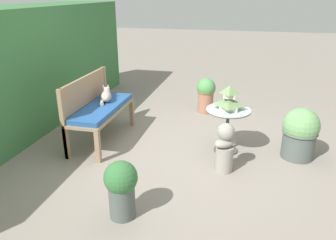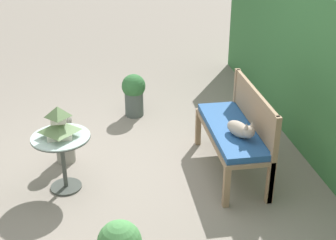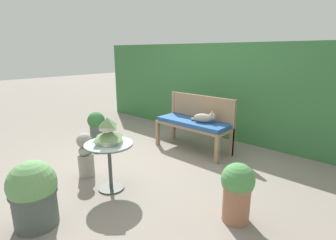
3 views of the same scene
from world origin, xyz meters
The scene contains 11 objects.
ground centered at (0.00, 0.00, 0.00)m, with size 30.00×30.00×0.00m, color gray.
foliage_hedge_back centered at (0.00, 2.61, 0.92)m, with size 6.40×1.07×1.84m, color #38703D.
garden_bench centered at (0.22, 1.14, 0.46)m, with size 1.33×0.50×0.54m.
bench_backrest centered at (0.22, 1.37, 0.68)m, with size 1.33×0.06×0.94m.
cat centered at (0.44, 1.16, 0.62)m, with size 0.43×0.26×0.21m.
patio_table centered at (0.28, -0.63, 0.47)m, with size 0.59×0.59×0.61m.
pagoda_birdhouse centered at (0.28, -0.63, 0.74)m, with size 0.32×0.32×0.32m.
garden_bust centered at (-0.26, -0.64, 0.31)m, with size 0.33×0.32×0.62m.
potted_plant_table_far centered at (0.33, -1.55, 0.35)m, with size 0.46×0.46×0.68m.
potted_plant_path_edge centered at (1.75, -0.15, 0.34)m, with size 0.33×0.33×0.62m.
potted_plant_table_near centered at (-1.36, 0.24, 0.33)m, with size 0.32×0.32×0.59m.
Camera 3 is at (2.83, -2.35, 1.68)m, focal length 28.00 mm.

